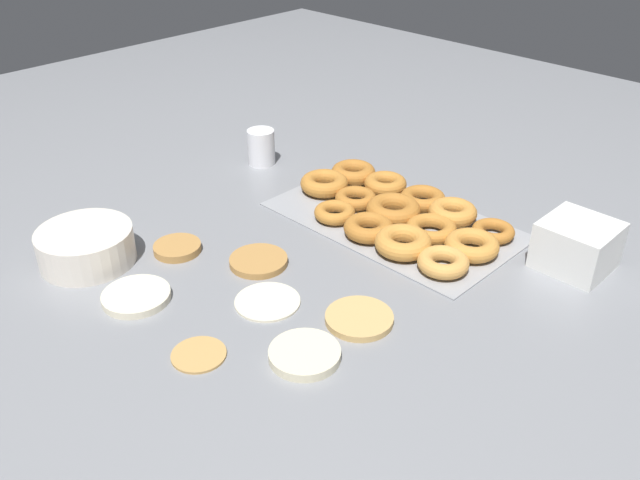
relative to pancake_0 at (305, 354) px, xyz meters
The scene contains 12 objects.
ground_plane 0.22m from the pancake_0, 36.31° to the right, with size 3.00×3.00×0.00m, color gray.
pancake_0 is the anchor object (origin of this frame).
pancake_1 0.16m from the pancake_0, 42.39° to the left, with size 0.08×0.08×0.01m, color tan.
pancake_2 0.32m from the pancake_0, 16.90° to the left, with size 0.11×0.11×0.01m, color beige.
pancake_3 0.27m from the pancake_0, 26.61° to the right, with size 0.10×0.10×0.01m, color #B27F42.
pancake_4 0.15m from the pancake_0, 20.67° to the right, with size 0.11×0.11×0.01m, color beige.
pancake_5 0.38m from the pancake_0, ahead, with size 0.09×0.09×0.01m, color #B27F42.
pancake_6 0.12m from the pancake_0, 89.34° to the right, with size 0.11×0.11×0.01m, color tan.
donut_tray 0.45m from the pancake_0, 68.86° to the right, with size 0.49×0.28×0.04m.
batter_bowl 0.48m from the pancake_0, 10.63° to the left, with size 0.17×0.17×0.06m.
container_stack 0.54m from the pancake_0, 107.81° to the right, with size 0.12×0.12×0.09m.
paper_cup 0.70m from the pancake_0, 36.22° to the right, with size 0.06×0.06×0.08m.
Camera 1 is at (-0.73, 0.66, 0.66)m, focal length 38.00 mm.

